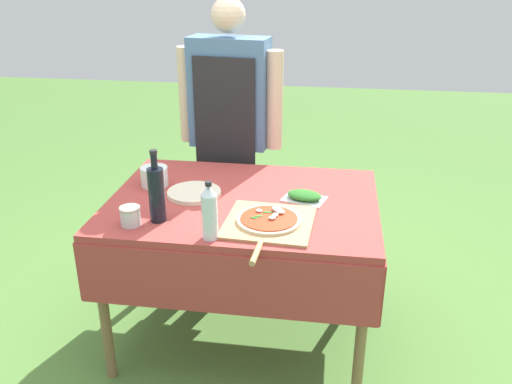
% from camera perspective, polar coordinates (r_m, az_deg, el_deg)
% --- Properties ---
extents(ground_plane, '(12.00, 12.00, 0.00)m').
position_cam_1_polar(ground_plane, '(2.97, -1.21, -14.54)').
color(ground_plane, '#517F38').
extents(prep_table, '(1.28, 0.95, 0.78)m').
position_cam_1_polar(prep_table, '(2.60, -1.33, -2.53)').
color(prep_table, '#A83D38').
rests_on(prep_table, ground).
extents(person_cook, '(0.61, 0.25, 1.64)m').
position_cam_1_polar(person_cook, '(3.14, -2.75, 7.57)').
color(person_cook, '#70604C').
rests_on(person_cook, ground).
extents(pizza_on_peel, '(0.39, 0.55, 0.06)m').
position_cam_1_polar(pizza_on_peel, '(2.32, 1.37, -3.13)').
color(pizza_on_peel, tan).
rests_on(pizza_on_peel, prep_table).
extents(oil_bottle, '(0.07, 0.07, 0.32)m').
position_cam_1_polar(oil_bottle, '(2.34, -10.43, -0.12)').
color(oil_bottle, black).
rests_on(oil_bottle, prep_table).
extents(water_bottle, '(0.07, 0.07, 0.25)m').
position_cam_1_polar(water_bottle, '(2.17, -4.93, -2.13)').
color(water_bottle, silver).
rests_on(water_bottle, prep_table).
extents(herb_container, '(0.22, 0.18, 0.04)m').
position_cam_1_polar(herb_container, '(2.56, 5.12, -0.41)').
color(herb_container, silver).
rests_on(herb_container, prep_table).
extents(mixing_tub, '(0.13, 0.13, 0.10)m').
position_cam_1_polar(mixing_tub, '(2.74, -10.65, 1.62)').
color(mixing_tub, silver).
rests_on(mixing_tub, prep_table).
extents(plate_stack, '(0.26, 0.26, 0.02)m').
position_cam_1_polar(plate_stack, '(2.62, -6.53, -0.09)').
color(plate_stack, beige).
rests_on(plate_stack, prep_table).
extents(sauce_jar, '(0.09, 0.09, 0.08)m').
position_cam_1_polar(sauce_jar, '(2.37, -13.08, -2.59)').
color(sauce_jar, silver).
rests_on(sauce_jar, prep_table).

